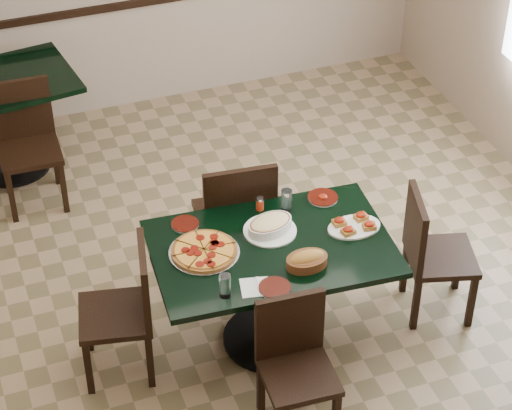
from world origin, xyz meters
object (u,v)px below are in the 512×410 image
object	(u,v)px
chair_near	(295,358)
back_chair_near	(27,137)
chair_right	(430,249)
lasagna_casserole	(270,225)
back_table	(3,108)
bruschetta_platter	(354,225)
chair_far	(237,216)
pepperoni_pizza	(204,251)
chair_left	(128,305)
main_table	(271,270)
bread_basket	(307,260)

from	to	relation	value
chair_near	back_chair_near	distance (m)	2.79
chair_right	lasagna_casserole	bearing A→B (deg)	94.42
back_table	back_chair_near	bearing A→B (deg)	-84.53
back_table	bruschetta_platter	size ratio (longest dim) A/B	3.59
chair_far	pepperoni_pizza	bearing A→B (deg)	59.71
chair_left	lasagna_casserole	world-z (taller)	chair_left
chair_near	chair_left	xyz separation A→B (m)	(-0.75, 0.69, 0.03)
main_table	back_table	distance (m)	2.70
lasagna_casserole	pepperoni_pizza	bearing A→B (deg)	172.16
chair_far	pepperoni_pizza	size ratio (longest dim) A/B	2.42
chair_far	chair_near	distance (m)	1.19
main_table	chair_left	distance (m)	0.85
back_table	chair_far	bearing A→B (deg)	-65.17
back_table	bread_basket	world-z (taller)	bread_basket
chair_right	lasagna_casserole	size ratio (longest dim) A/B	2.73
chair_left	bread_basket	world-z (taller)	chair_left
main_table	chair_far	xyz separation A→B (m)	(-0.01, 0.58, -0.02)
lasagna_casserole	bread_basket	size ratio (longest dim) A/B	1.31
back_table	chair_far	distance (m)	2.19
main_table	chair_left	size ratio (longest dim) A/B	1.62
chair_far	chair_left	distance (m)	0.97
chair_left	bread_basket	size ratio (longest dim) A/B	3.62
back_table	chair_right	size ratio (longest dim) A/B	1.33
chair_near	pepperoni_pizza	size ratio (longest dim) A/B	2.05
back_chair_near	chair_left	bearing A→B (deg)	-80.73
chair_far	chair_right	distance (m)	1.21
back_chair_near	pepperoni_pizza	world-z (taller)	back_chair_near
pepperoni_pizza	bread_basket	xyz separation A→B (m)	(0.51, -0.30, 0.02)
chair_left	pepperoni_pizza	distance (m)	0.54
lasagna_casserole	chair_left	bearing A→B (deg)	167.43
chair_far	bruschetta_platter	bearing A→B (deg)	137.31
chair_left	bread_basket	bearing A→B (deg)	83.91
chair_far	bread_basket	xyz separation A→B (m)	(0.14, -0.81, 0.24)
back_table	bread_basket	distance (m)	2.97
chair_far	bruschetta_platter	world-z (taller)	chair_far
chair_left	pepperoni_pizza	xyz separation A→B (m)	(0.46, -0.01, 0.27)
chair_far	chair_right	bearing A→B (deg)	153.55
back_table	chair_left	size ratio (longest dim) A/B	1.32
chair_near	back_table	bearing A→B (deg)	113.25
main_table	chair_near	world-z (taller)	chair_near
main_table	chair_right	bearing A→B (deg)	0.17
chair_right	pepperoni_pizza	bearing A→B (deg)	100.09
pepperoni_pizza	lasagna_casserole	world-z (taller)	lasagna_casserole
chair_near	bruschetta_platter	bearing A→B (deg)	47.75
back_table	lasagna_casserole	bearing A→B (deg)	-69.56
chair_left	back_chair_near	distance (m)	1.93
back_table	chair_far	world-z (taller)	chair_far
lasagna_casserole	bread_basket	xyz separation A→B (m)	(0.09, -0.35, -0.01)
back_table	bread_basket	bearing A→B (deg)	-71.34
back_table	lasagna_casserole	distance (m)	2.62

